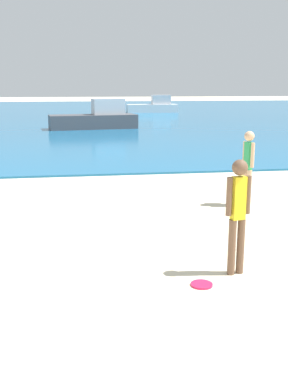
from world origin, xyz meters
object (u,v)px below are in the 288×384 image
object	(u,v)px
boat_far	(154,106)
person_distant	(248,164)
person_standing	(238,210)
boat_near	(96,118)
frisbee	(202,285)

from	to	relation	value
boat_far	person_distant	bearing A→B (deg)	83.76
person_standing	boat_near	size ratio (longest dim) A/B	0.31
person_standing	person_distant	size ratio (longest dim) A/B	0.99
frisbee	person_distant	size ratio (longest dim) A/B	0.18
person_standing	person_distant	distance (m)	3.78
person_standing	boat_far	world-z (taller)	boat_far
person_standing	frisbee	world-z (taller)	person_standing
person_distant	boat_near	distance (m)	17.81
boat_near	boat_far	world-z (taller)	boat_near
person_distant	boat_far	xyz separation A→B (m)	(3.72, 32.83, -0.30)
person_distant	frisbee	bearing A→B (deg)	-41.85
person_standing	boat_far	distance (m)	36.68
person_distant	boat_far	size ratio (longest dim) A/B	0.34
person_standing	boat_far	bearing A→B (deg)	-110.38
person_distant	boat_far	bearing A→B (deg)	159.94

